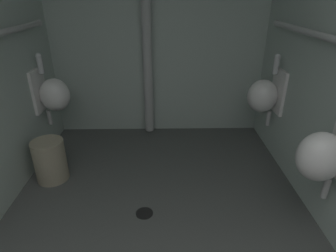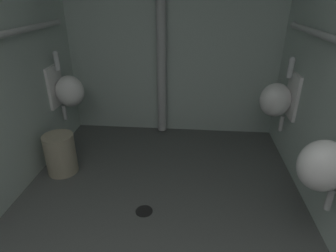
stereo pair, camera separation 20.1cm
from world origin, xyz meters
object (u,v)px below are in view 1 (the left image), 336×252
urinal_left_mid (53,94)px  standpipe_back_wall (146,19)px  urinal_right_mid (324,155)px  floor_drain (144,213)px  urinal_right_far (265,95)px  waste_bin (50,160)px

urinal_left_mid → standpipe_back_wall: (0.96, 0.44, 0.68)m
urinal_right_mid → floor_drain: 1.38m
urinal_right_far → waste_bin: urinal_right_far is taller
urinal_right_mid → floor_drain: size_ratio=5.39×
standpipe_back_wall → waste_bin: bearing=-132.0°
urinal_left_mid → standpipe_back_wall: standpipe_back_wall is taller
urinal_left_mid → waste_bin: 0.72m
waste_bin → urinal_right_mid: bearing=-18.6°
standpipe_back_wall → urinal_left_mid: bearing=-155.4°
floor_drain → urinal_right_mid: bearing=-10.1°
urinal_left_mid → waste_bin: urinal_left_mid is taller
standpipe_back_wall → floor_drain: bearing=-89.4°
urinal_left_mid → floor_drain: size_ratio=5.39×
urinal_right_mid → urinal_right_far: bearing=90.0°
standpipe_back_wall → floor_drain: 1.99m
standpipe_back_wall → floor_drain: size_ratio=18.87×
urinal_right_mid → standpipe_back_wall: standpipe_back_wall is taller
waste_bin → urinal_left_mid: bearing=98.8°
urinal_right_far → urinal_right_mid: bearing=-90.0°
urinal_left_mid → urinal_right_mid: (2.17, -1.24, 0.00)m
urinal_right_mid → urinal_right_far: same height
urinal_left_mid → urinal_right_far: bearing=-1.9°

